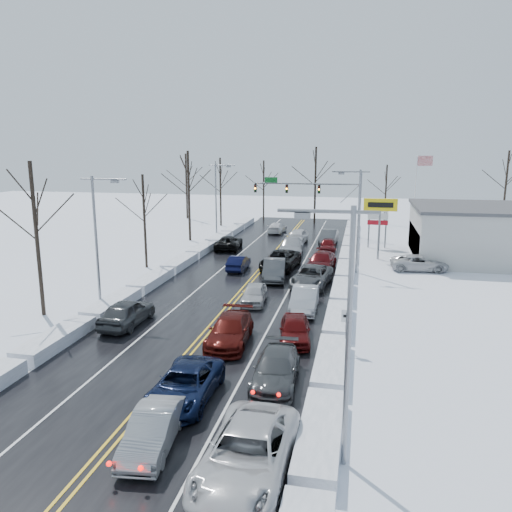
% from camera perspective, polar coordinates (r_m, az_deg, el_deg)
% --- Properties ---
extents(ground, '(160.00, 160.00, 0.00)m').
position_cam_1_polar(ground, '(36.48, -2.39, -4.95)').
color(ground, white).
rests_on(ground, ground).
extents(road_surface, '(14.00, 84.00, 0.01)m').
position_cam_1_polar(road_surface, '(38.33, -1.65, -4.08)').
color(road_surface, black).
rests_on(road_surface, ground).
extents(snow_bank_left, '(1.54, 72.00, 0.72)m').
position_cam_1_polar(snow_bank_left, '(40.75, -12.11, -3.37)').
color(snow_bank_left, white).
rests_on(snow_bank_left, ground).
extents(snow_bank_right, '(1.54, 72.00, 0.72)m').
position_cam_1_polar(snow_bank_right, '(37.34, 9.80, -4.71)').
color(snow_bank_right, white).
rests_on(snow_bank_right, ground).
extents(traffic_signal_mast, '(13.28, 0.39, 8.00)m').
position_cam_1_polar(traffic_signal_mast, '(62.19, 7.16, 7.23)').
color(traffic_signal_mast, slate).
rests_on(traffic_signal_mast, ground).
extents(tires_plus_sign, '(3.20, 0.34, 6.00)m').
position_cam_1_polar(tires_plus_sign, '(50.10, 14.02, 5.23)').
color(tires_plus_sign, slate).
rests_on(tires_plus_sign, ground).
extents(used_vehicles_sign, '(2.20, 0.22, 4.65)m').
position_cam_1_polar(used_vehicles_sign, '(56.26, 13.75, 4.25)').
color(used_vehicles_sign, slate).
rests_on(used_vehicles_sign, ground).
extents(speed_limit_sign, '(0.55, 0.09, 2.35)m').
position_cam_1_polar(speed_limit_sign, '(27.31, 10.28, -7.49)').
color(speed_limit_sign, slate).
rests_on(speed_limit_sign, ground).
extents(flagpole, '(1.87, 1.20, 10.00)m').
position_cam_1_polar(flagpole, '(64.25, 17.89, 7.30)').
color(flagpole, silver).
rests_on(flagpole, ground).
extents(streetlight_se, '(3.20, 0.25, 9.00)m').
position_cam_1_polar(streetlight_se, '(16.66, 9.91, -7.01)').
color(streetlight_se, slate).
rests_on(streetlight_se, ground).
extents(streetlight_ne, '(3.20, 0.25, 9.00)m').
position_cam_1_polar(streetlight_ne, '(44.08, 11.40, 4.87)').
color(streetlight_ne, slate).
rests_on(streetlight_ne, ground).
extents(streetlight_sw, '(3.20, 0.25, 9.00)m').
position_cam_1_polar(streetlight_sw, '(34.71, -17.57, 2.62)').
color(streetlight_sw, slate).
rests_on(streetlight_sw, ground).
extents(streetlight_nw, '(3.20, 0.25, 9.00)m').
position_cam_1_polar(streetlight_nw, '(60.45, -4.42, 6.99)').
color(streetlight_nw, slate).
rests_on(streetlight_nw, ground).
extents(tree_left_b, '(4.00, 4.00, 10.00)m').
position_cam_1_polar(tree_left_b, '(34.55, -24.02, 4.90)').
color(tree_left_b, '#2D231C').
rests_on(tree_left_b, ground).
extents(tree_left_c, '(3.40, 3.40, 8.50)m').
position_cam_1_polar(tree_left_c, '(46.22, -12.71, 5.93)').
color(tree_left_c, '#2D231C').
rests_on(tree_left_c, ground).
extents(tree_left_d, '(4.20, 4.20, 10.50)m').
position_cam_1_polar(tree_left_d, '(59.30, -7.73, 8.78)').
color(tree_left_d, '#2D231C').
rests_on(tree_left_d, ground).
extents(tree_left_e, '(3.80, 3.80, 9.50)m').
position_cam_1_polar(tree_left_e, '(70.63, -4.10, 8.82)').
color(tree_left_e, '#2D231C').
rests_on(tree_left_e, ground).
extents(tree_far_a, '(4.00, 4.00, 10.00)m').
position_cam_1_polar(tree_far_a, '(78.54, -8.00, 9.33)').
color(tree_far_a, '#2D231C').
rests_on(tree_far_a, ground).
extents(tree_far_b, '(3.60, 3.60, 9.00)m').
position_cam_1_polar(tree_far_b, '(76.32, 0.88, 8.84)').
color(tree_far_b, '#2D231C').
rests_on(tree_far_b, ground).
extents(tree_far_c, '(4.40, 4.40, 11.00)m').
position_cam_1_polar(tree_far_c, '(73.12, 6.83, 9.70)').
color(tree_far_c, '#2D231C').
rests_on(tree_far_c, ground).
extents(tree_far_d, '(3.40, 3.40, 8.50)m').
position_cam_1_polar(tree_far_d, '(74.47, 14.66, 8.09)').
color(tree_far_d, '#2D231C').
rests_on(tree_far_d, ground).
extents(tree_far_e, '(4.20, 4.20, 10.50)m').
position_cam_1_polar(tree_far_e, '(77.26, 26.76, 8.37)').
color(tree_far_e, '#2D231C').
rests_on(tree_far_e, ground).
extents(queued_car_1, '(1.97, 4.42, 1.41)m').
position_cam_1_polar(queued_car_1, '(19.95, -11.64, -20.65)').
color(queued_car_1, gray).
rests_on(queued_car_1, ground).
extents(queued_car_2, '(2.42, 5.24, 1.45)m').
position_cam_1_polar(queued_car_2, '(22.84, -8.05, -15.99)').
color(queued_car_2, black).
rests_on(queued_car_2, ground).
extents(queued_car_3, '(2.47, 5.41, 1.54)m').
position_cam_1_polar(queued_car_3, '(28.53, -2.99, -9.94)').
color(queued_car_3, '#450C09').
rests_on(queued_car_3, ground).
extents(queued_car_4, '(1.92, 4.12, 1.37)m').
position_cam_1_polar(queued_car_4, '(35.55, -0.21, -5.40)').
color(queued_car_4, '#B9B9BC').
rests_on(queued_car_4, ground).
extents(queued_car_5, '(2.39, 5.28, 1.68)m').
position_cam_1_polar(queued_car_5, '(41.87, 2.11, -2.68)').
color(queued_car_5, '#3C3E41').
rests_on(queued_car_5, ground).
extents(queued_car_6, '(3.35, 6.25, 1.67)m').
position_cam_1_polar(queued_car_6, '(45.49, 2.79, -1.49)').
color(queued_car_6, black).
rests_on(queued_car_6, ground).
extents(queued_car_7, '(2.76, 5.97, 1.69)m').
position_cam_1_polar(queued_car_7, '(51.77, 4.05, 0.18)').
color(queued_car_7, '#A5A8AD').
rests_on(queued_car_7, ground).
extents(queued_car_8, '(2.42, 5.10, 1.68)m').
position_cam_1_polar(queued_car_8, '(57.60, 4.71, 1.40)').
color(queued_car_8, silver).
rests_on(queued_car_8, ground).
extents(queued_car_10, '(2.97, 6.16, 1.69)m').
position_cam_1_polar(queued_car_10, '(18.23, -1.01, -23.90)').
color(queued_car_10, silver).
rests_on(queued_car_10, ground).
extents(queued_car_11, '(2.24, 5.05, 1.44)m').
position_cam_1_polar(queued_car_11, '(24.05, 2.27, -14.34)').
color(queued_car_11, '#3F4244').
rests_on(queued_car_11, ground).
extents(queued_car_12, '(2.27, 4.45, 1.45)m').
position_cam_1_polar(queued_car_12, '(28.84, 4.43, -9.71)').
color(queued_car_12, '#490909').
rests_on(queued_car_12, ground).
extents(queued_car_13, '(1.79, 4.86, 1.59)m').
position_cam_1_polar(queued_car_13, '(34.12, 5.54, -6.22)').
color(queued_car_13, '#AAADB2').
rests_on(queued_car_13, ground).
extents(queued_car_14, '(3.32, 6.02, 1.60)m').
position_cam_1_polar(queued_car_14, '(40.08, 6.34, -3.43)').
color(queued_car_14, '#404245').
rests_on(queued_car_14, ground).
extents(queued_car_15, '(2.72, 5.64, 1.58)m').
position_cam_1_polar(queued_car_15, '(45.45, 7.46, -1.59)').
color(queued_car_15, '#45090C').
rests_on(queued_car_15, ground).
extents(queued_car_16, '(1.73, 4.06, 1.37)m').
position_cam_1_polar(queued_car_16, '(53.76, 8.19, 0.53)').
color(queued_car_16, '#550B0E').
rests_on(queued_car_16, ground).
extents(queued_car_17, '(2.02, 5.15, 1.67)m').
position_cam_1_polar(queued_car_17, '(57.69, 8.28, 1.33)').
color(queued_car_17, '#46484B').
rests_on(queued_car_17, ground).
extents(oncoming_car_0, '(1.43, 4.07, 1.34)m').
position_cam_1_polar(oncoming_car_0, '(45.09, -2.00, -1.60)').
color(oncoming_car_0, black).
rests_on(oncoming_car_0, ground).
extents(oncoming_car_1, '(2.88, 5.50, 1.48)m').
position_cam_1_polar(oncoming_car_1, '(54.46, -3.12, 0.79)').
color(oncoming_car_1, black).
rests_on(oncoming_car_1, ground).
extents(oncoming_car_2, '(2.11, 4.74, 1.35)m').
position_cam_1_polar(oncoming_car_2, '(65.00, 2.42, 2.66)').
color(oncoming_car_2, silver).
rests_on(oncoming_car_2, ground).
extents(oncoming_car_3, '(2.04, 4.90, 1.66)m').
position_cam_1_polar(oncoming_car_3, '(32.27, -14.47, -7.65)').
color(oncoming_car_3, '#3C3E40').
rests_on(oncoming_car_3, ground).
extents(parked_car_0, '(5.23, 2.73, 1.41)m').
position_cam_1_polar(parked_car_0, '(47.18, 18.12, -1.59)').
color(parked_car_0, silver).
rests_on(parked_car_0, ground).
extents(parked_car_1, '(2.45, 5.08, 1.43)m').
position_cam_1_polar(parked_car_1, '(51.72, 20.90, -0.61)').
color(parked_car_1, '#414446').
rests_on(parked_car_1, ground).
extents(parked_car_2, '(2.12, 4.26, 1.39)m').
position_cam_1_polar(parked_car_2, '(57.25, 18.18, 0.76)').
color(parked_car_2, black).
rests_on(parked_car_2, ground).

